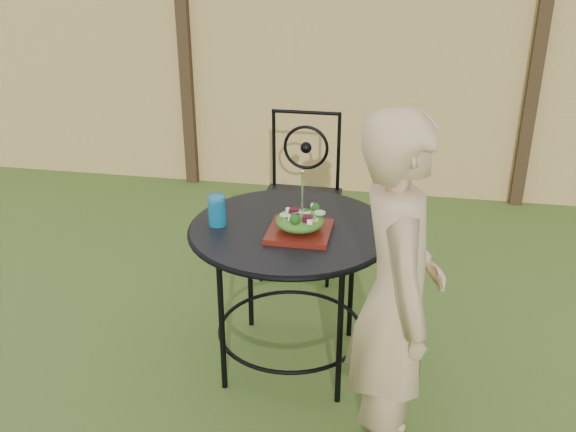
% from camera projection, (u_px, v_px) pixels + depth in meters
% --- Properties ---
extents(ground, '(60.00, 60.00, 0.00)m').
position_uv_depth(ground, '(305.00, 347.00, 3.25)').
color(ground, '#2E4C18').
rests_on(ground, ground).
extents(fence, '(8.00, 0.12, 1.90)m').
position_uv_depth(fence, '(353.00, 73.00, 4.83)').
color(fence, '#EAC674').
rests_on(fence, ground).
extents(patio_table, '(0.92, 0.92, 0.72)m').
position_uv_depth(patio_table, '(291.00, 254.00, 2.92)').
color(patio_table, black).
rests_on(patio_table, ground).
extents(patio_chair, '(0.46, 0.46, 0.95)m').
position_uv_depth(patio_chair, '(302.00, 190.00, 3.86)').
color(patio_chair, black).
rests_on(patio_chair, ground).
extents(diner, '(0.43, 0.57, 1.42)m').
position_uv_depth(diner, '(396.00, 300.00, 2.32)').
color(diner, tan).
rests_on(diner, ground).
extents(salad_plate, '(0.27, 0.27, 0.02)m').
position_uv_depth(salad_plate, '(300.00, 232.00, 2.79)').
color(salad_plate, '#4A100A').
rests_on(salad_plate, patio_table).
extents(salad, '(0.21, 0.21, 0.08)m').
position_uv_depth(salad, '(300.00, 221.00, 2.76)').
color(salad, '#235614').
rests_on(salad, salad_plate).
extents(fork, '(0.01, 0.01, 0.18)m').
position_uv_depth(fork, '(302.00, 193.00, 2.71)').
color(fork, silver).
rests_on(fork, salad).
extents(drinking_glass, '(0.08, 0.08, 0.14)m').
position_uv_depth(drinking_glass, '(217.00, 210.00, 2.85)').
color(drinking_glass, '#0D6899').
rests_on(drinking_glass, patio_table).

